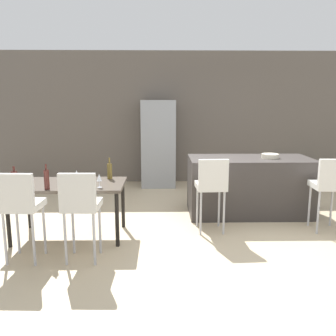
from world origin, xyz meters
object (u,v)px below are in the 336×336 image
Objects in this scene: kitchen_island at (249,186)px; dining_chair_near at (20,203)px; refrigerator at (158,143)px; dining_table at (69,188)px; bar_chair_left at (212,184)px; wine_glass_end at (31,177)px; dining_chair_far at (80,202)px; bar_chair_middle at (329,183)px; wine_bottle_near at (15,179)px; wine_bottle_far at (47,179)px; potted_plant at (309,170)px; wine_glass_left at (99,178)px; wine_bottle_middle at (110,171)px; wine_glass_right at (77,174)px; fruit_bowl at (270,156)px.

dining_chair_near reaches higher than kitchen_island.
dining_table is at bearing -111.42° from refrigerator.
wine_glass_end is at bearing -173.12° from bar_chair_left.
wine_glass_end is at bearing 141.08° from dining_chair_far.
bar_chair_middle is 3.99m from wine_glass_end.
wine_bottle_near is at bearing 151.19° from dining_chair_far.
wine_bottle_far is 0.57× the size of potted_plant.
dining_chair_near is (-3.89, -0.89, 0.00)m from bar_chair_middle.
dining_table is at bearing 20.41° from wine_glass_end.
wine_glass_left is (-3.10, -0.37, 0.17)m from bar_chair_middle.
bar_chair_middle is 6.03× the size of wine_glass_end.
wine_bottle_near is (-0.26, 0.51, 0.15)m from dining_chair_near.
wine_bottle_middle is at bearing -103.66° from refrigerator.
wine_bottle_middle reaches higher than wine_glass_right.
wine_glass_end is at bearing -162.13° from wine_glass_right.
potted_plant is (4.39, 2.97, -0.55)m from wine_glass_right.
kitchen_island is at bearing -132.39° from potted_plant.
bar_chair_middle is 0.57× the size of refrigerator.
dining_table is at bearing 151.73° from wine_glass_left.
kitchen_island is 2.73m from potted_plant.
wine_bottle_far reaches higher than bar_chair_left.
dining_chair_near is 0.59m from wine_bottle_near.
kitchen_island is 3.14m from wine_bottle_far.
wine_glass_left is 0.65× the size of fruit_bowl.
wine_bottle_middle is at bearing 41.03° from wine_bottle_far.
refrigerator reaches higher than bar_chair_left.
wine_glass_left is (0.63, 0.09, -0.00)m from wine_bottle_far.
wine_glass_right is at bearing -147.86° from wine_bottle_middle.
wine_bottle_middle reaches higher than wine_glass_end.
fruit_bowl is at bearing 17.79° from wine_glass_right.
dining_chair_near reaches higher than wine_glass_end.
wine_glass_right is 1.00× the size of wine_glass_end.
potted_plant is at bearing 34.08° from wine_glass_right.
bar_chair_left is at bearing -5.71° from wine_bottle_middle.
dining_chair_far is 0.57m from wine_glass_left.
bar_chair_middle reaches higher than potted_plant.
fruit_bowl is at bearing 17.80° from wine_glass_end.
fruit_bowl is (3.39, 1.09, 0.09)m from wine_glass_end.
kitchen_island reaches higher than wine_glass_right.
wine_bottle_near is at bearing 116.91° from dining_chair_near.
wine_bottle_near is at bearing -118.47° from refrigerator.
bar_chair_left is at bearing 14.09° from wine_glass_left.
kitchen_island is 1.85× the size of bar_chair_middle.
dining_table is (-3.55, -0.12, -0.03)m from bar_chair_middle.
fruit_bowl is (3.55, 1.19, 0.10)m from wine_bottle_near.
wine_bottle_middle is at bearing 25.63° from wine_bottle_near.
dining_chair_near is 6.03× the size of wine_glass_left.
bar_chair_middle reaches higher than wine_glass_left.
fruit_bowl is (2.45, 0.66, 0.10)m from wine_bottle_middle.
bar_chair_middle is 3.34m from dining_chair_far.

